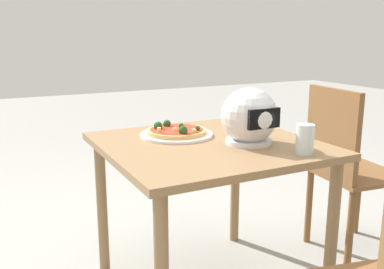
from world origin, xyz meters
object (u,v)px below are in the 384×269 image
motorcycle_helmet (249,117)px  chair_side (345,163)px  pizza (176,131)px  drinking_glass (305,139)px  dining_table (208,164)px

motorcycle_helmet → chair_side: bearing=-173.3°
pizza → chair_side: size_ratio=0.30×
drinking_glass → pizza: bearing=-57.3°
pizza → chair_side: (-0.88, 0.19, -0.23)m
pizza → chair_side: chair_side is taller
drinking_glass → dining_table: bearing=-53.6°
dining_table → chair_side: chair_side is taller
drinking_glass → chair_side: chair_side is taller
dining_table → chair_side: 0.81m
motorcycle_helmet → chair_side: size_ratio=0.26×
dining_table → pizza: (0.08, -0.17, 0.12)m
pizza → drinking_glass: (-0.32, 0.50, 0.03)m
pizza → motorcycle_helmet: bearing=129.5°
dining_table → motorcycle_helmet: bearing=146.0°
dining_table → pizza: size_ratio=3.25×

